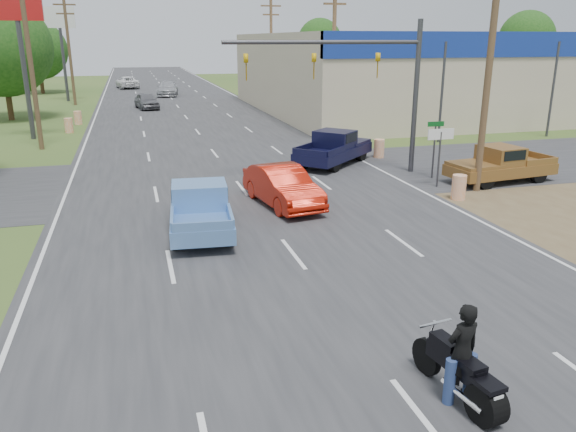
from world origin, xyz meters
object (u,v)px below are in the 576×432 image
object	(u,v)px
distant_car_silver	(168,89)
navy_pickup	(335,147)
red_convertible	(283,186)
rider	(462,356)
motorcycle	(462,377)
brown_pickup	(499,164)
distant_car_grey	(146,101)
distant_car_white	(127,82)
blue_pickup	(200,207)

from	to	relation	value
distant_car_silver	navy_pickup	bearing A→B (deg)	-74.33
red_convertible	rider	xyz separation A→B (m)	(-0.18, -12.65, 0.14)
rider	navy_pickup	size ratio (longest dim) A/B	0.35
motorcycle	rider	size ratio (longest dim) A/B	1.31
navy_pickup	brown_pickup	distance (m)	7.98
distant_car_grey	distant_car_silver	world-z (taller)	distant_car_silver
distant_car_white	brown_pickup	bearing A→B (deg)	97.82
blue_pickup	navy_pickup	world-z (taller)	navy_pickup
distant_car_silver	distant_car_grey	bearing A→B (deg)	-95.13
rider	blue_pickup	size ratio (longest dim) A/B	0.35
distant_car_grey	navy_pickup	bearing A→B (deg)	-82.51
red_convertible	brown_pickup	xyz separation A→B (m)	(10.23, 1.00, 0.07)
rider	blue_pickup	world-z (taller)	rider
rider	distant_car_silver	world-z (taller)	rider
rider	motorcycle	bearing A→B (deg)	90.00
rider	distant_car_white	world-z (taller)	rider
red_convertible	brown_pickup	size ratio (longest dim) A/B	0.90
navy_pickup	distant_car_silver	bearing A→B (deg)	144.93
red_convertible	navy_pickup	xyz separation A→B (m)	(4.52, 6.57, 0.11)
distant_car_silver	brown_pickup	bearing A→B (deg)	-68.31
blue_pickup	brown_pickup	xyz separation A→B (m)	(13.63, 3.14, -0.01)
motorcycle	rider	world-z (taller)	rider
rider	distant_car_grey	world-z (taller)	rider
navy_pickup	brown_pickup	world-z (taller)	navy_pickup
motorcycle	navy_pickup	world-z (taller)	navy_pickup
rider	navy_pickup	bearing A→B (deg)	-112.01
distant_car_grey	red_convertible	bearing A→B (deg)	-93.18
blue_pickup	distant_car_silver	xyz separation A→B (m)	(2.23, 48.04, -0.04)
distant_car_silver	distant_car_white	distance (m)	12.60
motorcycle	distant_car_white	xyz separation A→B (m)	(-5.37, 70.44, 0.23)
motorcycle	distant_car_silver	world-z (taller)	distant_car_silver
rider	brown_pickup	world-z (taller)	rider
motorcycle	distant_car_white	bearing A→B (deg)	86.07
blue_pickup	red_convertible	bearing A→B (deg)	37.13
brown_pickup	distant_car_white	size ratio (longest dim) A/B	0.94
rider	brown_pickup	bearing A→B (deg)	-135.59
rider	distant_car_white	xyz separation A→B (m)	(-5.36, 70.38, -0.14)
blue_pickup	brown_pickup	size ratio (longest dim) A/B	1.00
distant_car_silver	distant_car_white	bearing A→B (deg)	117.70
rider	distant_car_silver	bearing A→B (deg)	-97.32
navy_pickup	distant_car_white	size ratio (longest dim) A/B	0.95
navy_pickup	distant_car_silver	world-z (taller)	navy_pickup
red_convertible	navy_pickup	world-z (taller)	navy_pickup
brown_pickup	distant_car_grey	xyz separation A→B (m)	(-14.14, 32.63, -0.10)
motorcycle	rider	xyz separation A→B (m)	(-0.01, 0.07, 0.37)
blue_pickup	distant_car_silver	distance (m)	48.09
rider	distant_car_grey	bearing A→B (deg)	-93.68
distant_car_grey	motorcycle	bearing A→B (deg)	-95.19
navy_pickup	distant_car_white	world-z (taller)	navy_pickup
motorcycle	distant_car_silver	xyz separation A→B (m)	(-1.00, 58.62, 0.27)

